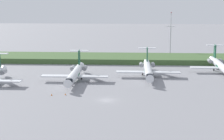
{
  "coord_description": "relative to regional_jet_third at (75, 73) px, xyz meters",
  "views": [
    {
      "loc": [
        7.0,
        -103.15,
        29.32
      ],
      "look_at": [
        0.0,
        28.4,
        3.0
      ],
      "focal_mm": 61.21,
      "sensor_mm": 36.0,
      "label": 1
    }
  ],
  "objects": [
    {
      "name": "regional_jet_fourth",
      "position": [
        25.29,
        8.28,
        0.0
      ],
      "size": [
        22.81,
        31.0,
        9.0
      ],
      "color": "silver",
      "rests_on": "ground"
    },
    {
      "name": "safety_cone_front_marker",
      "position": [
        -4.03,
        -20.34,
        -2.26
      ],
      "size": [
        0.44,
        0.44,
        0.55
      ],
      "primitive_type": "cone",
      "color": "orange",
      "rests_on": "ground"
    },
    {
      "name": "ground_plane",
      "position": [
        12.45,
        5.53,
        -2.54
      ],
      "size": [
        500.0,
        500.0,
        0.0
      ],
      "primitive_type": "plane",
      "color": "gray"
    },
    {
      "name": "regional_jet_third",
      "position": [
        0.0,
        0.0,
        0.0
      ],
      "size": [
        22.81,
        31.0,
        9.0
      ],
      "color": "silver",
      "rests_on": "ground"
    },
    {
      "name": "safety_cone_mid_marker",
      "position": [
        -0.1,
        -19.46,
        -2.26
      ],
      "size": [
        0.44,
        0.44,
        0.55
      ],
      "primitive_type": "cone",
      "color": "orange",
      "rests_on": "ground"
    },
    {
      "name": "grass_berm",
      "position": [
        12.45,
        40.06,
        -1.43
      ],
      "size": [
        320.0,
        20.0,
        2.22
      ],
      "primitive_type": "cube",
      "color": "#426033",
      "rests_on": "ground"
    },
    {
      "name": "antenna_mast",
      "position": [
        38.61,
        63.77,
        6.02
      ],
      "size": [
        4.4,
        0.5,
        20.51
      ],
      "color": "#B2B2B7",
      "rests_on": "ground"
    },
    {
      "name": "regional_jet_fifth",
      "position": [
        53.19,
        17.92,
        0.0
      ],
      "size": [
        22.81,
        31.0,
        9.0
      ],
      "color": "silver",
      "rests_on": "ground"
    }
  ]
}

